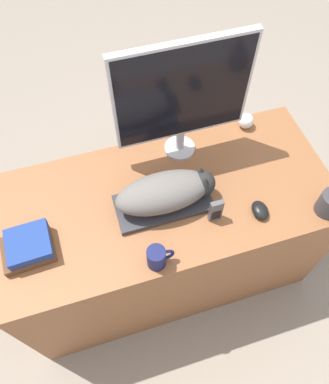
{
  "coord_description": "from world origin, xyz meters",
  "views": [
    {
      "loc": [
        -0.25,
        -0.46,
        2.1
      ],
      "look_at": [
        -0.01,
        0.32,
        0.82
      ],
      "focal_mm": 35.0,
      "sensor_mm": 36.0,
      "label": 1
    }
  ],
  "objects_px": {
    "cat": "(168,191)",
    "baseball": "(246,121)",
    "monitor": "(183,95)",
    "book_stack": "(28,247)",
    "computer_mouse": "(260,210)",
    "keyboard": "(163,203)",
    "phone": "(216,211)",
    "coffee_mug": "(157,257)"
  },
  "relations": [
    {
      "from": "cat",
      "to": "book_stack",
      "type": "distance_m",
      "value": 0.58
    },
    {
      "from": "computer_mouse",
      "to": "coffee_mug",
      "type": "bearing_deg",
      "value": -169.5
    },
    {
      "from": "cat",
      "to": "coffee_mug",
      "type": "xyz_separation_m",
      "value": [
        -0.12,
        -0.24,
        -0.04
      ]
    },
    {
      "from": "monitor",
      "to": "computer_mouse",
      "type": "height_order",
      "value": "monitor"
    },
    {
      "from": "computer_mouse",
      "to": "coffee_mug",
      "type": "height_order",
      "value": "coffee_mug"
    },
    {
      "from": "keyboard",
      "to": "book_stack",
      "type": "height_order",
      "value": "book_stack"
    },
    {
      "from": "coffee_mug",
      "to": "phone",
      "type": "height_order",
      "value": "phone"
    },
    {
      "from": "keyboard",
      "to": "phone",
      "type": "xyz_separation_m",
      "value": [
        0.18,
        -0.12,
        0.05
      ]
    },
    {
      "from": "monitor",
      "to": "keyboard",
      "type": "bearing_deg",
      "value": -121.55
    },
    {
      "from": "computer_mouse",
      "to": "baseball",
      "type": "distance_m",
      "value": 0.48
    },
    {
      "from": "keyboard",
      "to": "baseball",
      "type": "relative_size",
      "value": 5.47
    },
    {
      "from": "cat",
      "to": "computer_mouse",
      "type": "bearing_deg",
      "value": -23.95
    },
    {
      "from": "cat",
      "to": "baseball",
      "type": "xyz_separation_m",
      "value": [
        0.48,
        0.3,
        -0.06
      ]
    },
    {
      "from": "cat",
      "to": "baseball",
      "type": "distance_m",
      "value": 0.57
    },
    {
      "from": "baseball",
      "to": "phone",
      "type": "xyz_separation_m",
      "value": [
        -0.32,
        -0.43,
        0.02
      ]
    },
    {
      "from": "cat",
      "to": "book_stack",
      "type": "bearing_deg",
      "value": -175.22
    },
    {
      "from": "monitor",
      "to": "phone",
      "type": "distance_m",
      "value": 0.47
    },
    {
      "from": "cat",
      "to": "monitor",
      "type": "height_order",
      "value": "monitor"
    },
    {
      "from": "keyboard",
      "to": "computer_mouse",
      "type": "relative_size",
      "value": 4.4
    },
    {
      "from": "coffee_mug",
      "to": "phone",
      "type": "xyz_separation_m",
      "value": [
        0.28,
        0.12,
        0.01
      ]
    },
    {
      "from": "book_stack",
      "to": "phone",
      "type": "bearing_deg",
      "value": -5.78
    },
    {
      "from": "keyboard",
      "to": "monitor",
      "type": "height_order",
      "value": "monitor"
    },
    {
      "from": "keyboard",
      "to": "coffee_mug",
      "type": "distance_m",
      "value": 0.26
    },
    {
      "from": "phone",
      "to": "book_stack",
      "type": "relative_size",
      "value": 0.6
    },
    {
      "from": "coffee_mug",
      "to": "monitor",
      "type": "bearing_deg",
      "value": 62.88
    },
    {
      "from": "cat",
      "to": "baseball",
      "type": "relative_size",
      "value": 5.7
    },
    {
      "from": "coffee_mug",
      "to": "book_stack",
      "type": "height_order",
      "value": "coffee_mug"
    },
    {
      "from": "coffee_mug",
      "to": "baseball",
      "type": "height_order",
      "value": "coffee_mug"
    },
    {
      "from": "monitor",
      "to": "baseball",
      "type": "relative_size",
      "value": 7.82
    },
    {
      "from": "coffee_mug",
      "to": "book_stack",
      "type": "xyz_separation_m",
      "value": [
        -0.46,
        0.19,
        -0.01
      ]
    },
    {
      "from": "computer_mouse",
      "to": "coffee_mug",
      "type": "relative_size",
      "value": 0.85
    },
    {
      "from": "phone",
      "to": "keyboard",
      "type": "bearing_deg",
      "value": 145.89
    },
    {
      "from": "coffee_mug",
      "to": "book_stack",
      "type": "distance_m",
      "value": 0.49
    },
    {
      "from": "monitor",
      "to": "book_stack",
      "type": "xyz_separation_m",
      "value": [
        -0.71,
        -0.31,
        -0.29
      ]
    },
    {
      "from": "cat",
      "to": "book_stack",
      "type": "relative_size",
      "value": 2.07
    },
    {
      "from": "keyboard",
      "to": "coffee_mug",
      "type": "xyz_separation_m",
      "value": [
        -0.1,
        -0.24,
        0.04
      ]
    },
    {
      "from": "phone",
      "to": "coffee_mug",
      "type": "bearing_deg",
      "value": -157.0
    },
    {
      "from": "keyboard",
      "to": "computer_mouse",
      "type": "distance_m",
      "value": 0.4
    },
    {
      "from": "monitor",
      "to": "baseball",
      "type": "distance_m",
      "value": 0.45
    },
    {
      "from": "keyboard",
      "to": "phone",
      "type": "bearing_deg",
      "value": -34.11
    },
    {
      "from": "book_stack",
      "to": "baseball",
      "type": "bearing_deg",
      "value": 18.45
    },
    {
      "from": "baseball",
      "to": "phone",
      "type": "distance_m",
      "value": 0.53
    }
  ]
}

